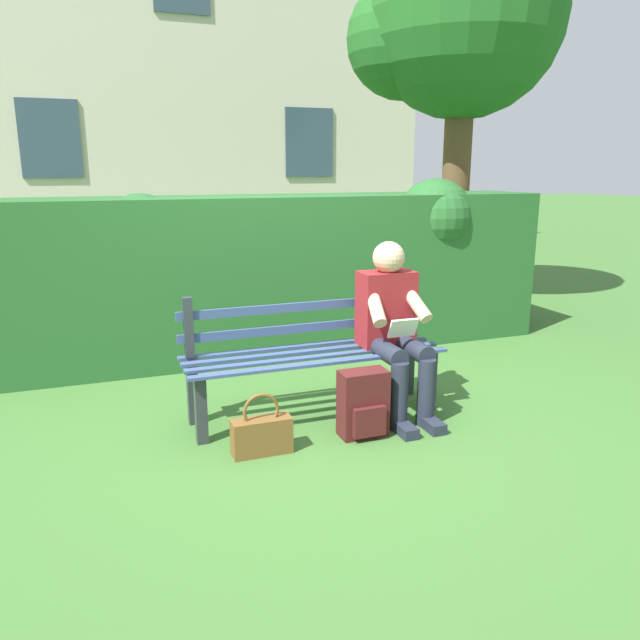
% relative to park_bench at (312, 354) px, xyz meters
% --- Properties ---
extents(ground, '(60.00, 60.00, 0.00)m').
position_rel_park_bench_xyz_m(ground, '(0.00, 0.06, -0.43)').
color(ground, '#3D6B2D').
extents(park_bench, '(1.77, 0.48, 0.86)m').
position_rel_park_bench_xyz_m(park_bench, '(0.00, 0.00, 0.00)').
color(park_bench, '#2D3338').
rests_on(park_bench, ground).
extents(person_seated, '(0.44, 0.73, 1.18)m').
position_rel_park_bench_xyz_m(person_seated, '(-0.54, 0.16, 0.20)').
color(person_seated, maroon).
rests_on(person_seated, ground).
extents(hedge_backdrop, '(4.98, 0.88, 1.57)m').
position_rel_park_bench_xyz_m(hedge_backdrop, '(-0.33, -1.56, 0.33)').
color(hedge_backdrop, '#265B28').
rests_on(hedge_backdrop, ground).
extents(tree, '(2.40, 2.29, 4.50)m').
position_rel_park_bench_xyz_m(tree, '(-2.75, -2.83, 2.85)').
color(tree, brown).
rests_on(tree, ground).
extents(building_facade, '(8.62, 2.77, 7.55)m').
position_rel_park_bench_xyz_m(building_facade, '(-0.32, -8.44, 3.35)').
color(building_facade, beige).
rests_on(building_facade, ground).
extents(backpack, '(0.30, 0.24, 0.43)m').
position_rel_park_bench_xyz_m(backpack, '(-0.18, 0.47, -0.22)').
color(backpack, '#4C1919').
rests_on(backpack, ground).
extents(handbag, '(0.36, 0.13, 0.38)m').
position_rel_park_bench_xyz_m(handbag, '(0.50, 0.49, -0.30)').
color(handbag, brown).
rests_on(handbag, ground).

